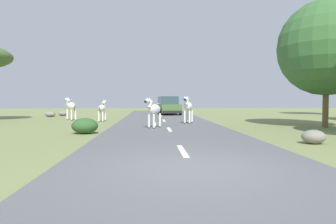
# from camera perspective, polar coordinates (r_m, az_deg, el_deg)

# --- Properties ---
(ground_plane) EXTENTS (90.00, 90.00, 0.00)m
(ground_plane) POSITION_cam_1_polar(r_m,az_deg,el_deg) (6.53, 4.93, -10.81)
(ground_plane) COLOR olive
(road) EXTENTS (6.00, 64.00, 0.05)m
(road) POSITION_cam_1_polar(r_m,az_deg,el_deg) (6.52, 4.66, -10.60)
(road) COLOR #56595B
(road) RESTS_ON ground_plane
(lane_markings) EXTENTS (0.16, 56.00, 0.01)m
(lane_markings) POSITION_cam_1_polar(r_m,az_deg,el_deg) (5.56, 6.12, -12.62)
(lane_markings) COLOR silver
(lane_markings) RESTS_ON road
(zebra_0) EXTENTS (0.85, 1.69, 1.65)m
(zebra_0) POSITION_cam_1_polar(r_m,az_deg,el_deg) (18.05, 3.85, 0.96)
(zebra_0) COLOR silver
(zebra_0) RESTS_ON road
(zebra_1) EXTENTS (0.98, 1.52, 1.54)m
(zebra_1) POSITION_cam_1_polar(r_m,az_deg,el_deg) (15.11, -2.74, 0.43)
(zebra_1) COLOR silver
(zebra_1) RESTS_ON road
(zebra_2) EXTENTS (0.53, 1.57, 1.48)m
(zebra_2) POSITION_cam_1_polar(r_m,az_deg,el_deg) (20.55, -12.38, 0.65)
(zebra_2) COLOR silver
(zebra_2) RESTS_ON ground_plane
(zebra_3) EXTENTS (1.27, 1.52, 1.67)m
(zebra_3) POSITION_cam_1_polar(r_m,az_deg,el_deg) (22.54, -18.05, 1.03)
(zebra_3) COLOR silver
(zebra_3) RESTS_ON ground_plane
(car_0) EXTENTS (2.25, 4.45, 1.74)m
(car_0) POSITION_cam_1_polar(r_m,az_deg,el_deg) (28.88, 0.15, 1.14)
(car_0) COLOR #476B38
(car_0) RESTS_ON road
(car_1) EXTENTS (2.04, 4.35, 1.74)m
(car_1) POSITION_cam_1_polar(r_m,az_deg,el_deg) (36.22, -0.66, 1.40)
(car_1) COLOR silver
(car_1) RESTS_ON road
(tree_0) EXTENTS (5.07, 5.07, 6.77)m
(tree_0) POSITION_cam_1_polar(r_m,az_deg,el_deg) (18.23, 28.00, 10.78)
(tree_0) COLOR brown
(tree_0) RESTS_ON ground_plane
(tree_7) EXTENTS (4.47, 4.47, 5.04)m
(tree_7) POSITION_cam_1_polar(r_m,az_deg,el_deg) (32.69, 27.78, 6.94)
(tree_7) COLOR brown
(tree_7) RESTS_ON ground_plane
(bush_0) EXTENTS (1.14, 1.02, 0.68)m
(bush_0) POSITION_cam_1_polar(r_m,az_deg,el_deg) (13.54, -15.55, -2.56)
(bush_0) COLOR #2D5628
(bush_0) RESTS_ON ground_plane
(rock_0) EXTENTS (0.79, 0.67, 0.47)m
(rock_0) POSITION_cam_1_polar(r_m,az_deg,el_deg) (11.20, 25.98, -4.27)
(rock_0) COLOR gray
(rock_0) RESTS_ON ground_plane
(rock_1) EXTENTS (0.80, 0.78, 0.44)m
(rock_1) POSITION_cam_1_polar(r_m,az_deg,el_deg) (28.80, -19.38, -0.25)
(rock_1) COLOR gray
(rock_1) RESTS_ON ground_plane
(rock_3) EXTENTS (0.86, 0.81, 0.47)m
(rock_3) POSITION_cam_1_polar(r_m,az_deg,el_deg) (27.44, -21.50, -0.38)
(rock_3) COLOR gray
(rock_3) RESTS_ON ground_plane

